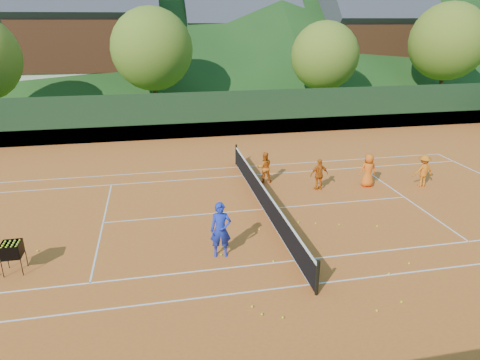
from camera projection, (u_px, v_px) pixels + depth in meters
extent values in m
plane|color=#2A4E18|center=(264.00, 210.00, 17.67)|extent=(400.00, 400.00, 0.00)
cube|color=#C55D20|center=(264.00, 209.00, 17.67)|extent=(40.00, 24.00, 0.02)
imported|color=#1B2EB3|center=(221.00, 230.00, 13.87)|extent=(0.74, 0.53, 1.88)
imported|color=#D66113|center=(264.00, 167.00, 20.35)|extent=(0.76, 0.61, 1.50)
imported|color=#D06012|center=(319.00, 175.00, 19.44)|extent=(0.88, 0.41, 1.46)
imported|color=orange|center=(368.00, 170.00, 19.82)|extent=(0.80, 0.55, 1.57)
imported|color=orange|center=(423.00, 171.00, 19.85)|extent=(1.02, 0.62, 1.54)
sphere|color=#C8E726|center=(38.00, 251.00, 14.41)|extent=(0.07, 0.07, 0.07)
sphere|color=#C8E726|center=(377.00, 226.00, 16.13)|extent=(0.07, 0.07, 0.07)
sphere|color=#C8E726|center=(273.00, 261.00, 13.78)|extent=(0.07, 0.07, 0.07)
sphere|color=#C8E726|center=(409.00, 263.00, 13.66)|extent=(0.07, 0.07, 0.07)
sphere|color=#C8E726|center=(298.00, 222.00, 16.44)|extent=(0.07, 0.07, 0.07)
sphere|color=#C8E726|center=(252.00, 307.00, 11.61)|extent=(0.07, 0.07, 0.07)
sphere|color=#C8E726|center=(221.00, 255.00, 14.17)|extent=(0.07, 0.07, 0.07)
sphere|color=#C8E726|center=(377.00, 311.00, 11.45)|extent=(0.07, 0.07, 0.07)
sphere|color=#C8E726|center=(401.00, 302.00, 11.80)|extent=(0.07, 0.07, 0.07)
sphere|color=#C8E726|center=(316.00, 223.00, 16.34)|extent=(0.07, 0.07, 0.07)
sphere|color=#C8E726|center=(283.00, 317.00, 11.18)|extent=(0.07, 0.07, 0.07)
sphere|color=#C8E726|center=(260.00, 229.00, 15.87)|extent=(0.07, 0.07, 0.07)
sphere|color=#C8E726|center=(339.00, 225.00, 16.25)|extent=(0.07, 0.07, 0.07)
sphere|color=#C8E726|center=(262.00, 314.00, 11.30)|extent=(0.07, 0.07, 0.07)
sphere|color=#C8E726|center=(389.00, 274.00, 13.11)|extent=(0.07, 0.07, 0.07)
cube|color=white|center=(310.00, 284.00, 12.63)|extent=(23.77, 0.06, 0.00)
cube|color=silver|center=(238.00, 167.00, 22.69)|extent=(23.77, 0.06, 0.00)
cube|color=white|center=(295.00, 260.00, 13.89)|extent=(23.77, 0.06, 0.00)
cube|color=silver|center=(243.00, 176.00, 21.44)|extent=(23.77, 0.06, 0.00)
cube|color=silver|center=(103.00, 223.00, 16.47)|extent=(0.06, 8.23, 0.00)
cube|color=white|center=(404.00, 197.00, 18.85)|extent=(0.06, 8.23, 0.00)
cube|color=silver|center=(264.00, 209.00, 17.66)|extent=(12.80, 0.06, 0.00)
cube|color=silver|center=(264.00, 209.00, 17.66)|extent=(0.06, 10.97, 0.00)
cube|color=black|center=(264.00, 199.00, 17.50)|extent=(0.03, 11.97, 0.90)
cube|color=white|center=(264.00, 188.00, 17.34)|extent=(0.05, 11.97, 0.06)
cylinder|color=black|center=(317.00, 278.00, 11.98)|extent=(0.10, 0.10, 1.10)
cylinder|color=black|center=(236.00, 154.00, 22.96)|extent=(0.10, 0.10, 1.10)
cube|color=black|center=(219.00, 114.00, 28.14)|extent=(40.00, 0.05, 3.00)
cube|color=#175321|center=(219.00, 129.00, 28.50)|extent=(40.40, 0.05, 1.00)
cylinder|color=black|center=(2.00, 270.00, 12.88)|extent=(0.02, 0.02, 0.55)
cylinder|color=black|center=(22.00, 268.00, 12.99)|extent=(0.02, 0.02, 0.55)
cylinder|color=black|center=(8.00, 260.00, 13.39)|extent=(0.02, 0.02, 0.55)
cylinder|color=black|center=(27.00, 258.00, 13.49)|extent=(0.02, 0.02, 0.55)
cube|color=black|center=(13.00, 256.00, 13.09)|extent=(0.55, 0.55, 0.02)
cube|color=black|center=(9.00, 254.00, 12.76)|extent=(0.55, 0.02, 0.45)
cube|color=black|center=(14.00, 245.00, 13.26)|extent=(0.55, 0.02, 0.45)
cube|color=black|center=(2.00, 251.00, 12.96)|extent=(0.02, 0.55, 0.45)
cube|color=black|center=(21.00, 249.00, 13.06)|extent=(0.02, 0.55, 0.45)
sphere|color=#CCE526|center=(1.00, 248.00, 12.72)|extent=(0.07, 0.07, 0.07)
sphere|color=#CCE526|center=(3.00, 246.00, 12.84)|extent=(0.07, 0.07, 0.07)
sphere|color=#CCE526|center=(4.00, 244.00, 12.97)|extent=(0.07, 0.07, 0.07)
sphere|color=#CCE526|center=(5.00, 242.00, 13.10)|extent=(0.07, 0.07, 0.07)
sphere|color=#CCE526|center=(6.00, 248.00, 12.74)|extent=(0.07, 0.07, 0.07)
sphere|color=#CCE526|center=(7.00, 245.00, 12.87)|extent=(0.07, 0.07, 0.07)
sphere|color=#CCE526|center=(9.00, 243.00, 13.00)|extent=(0.07, 0.07, 0.07)
sphere|color=#CCE526|center=(10.00, 241.00, 13.12)|extent=(0.07, 0.07, 0.07)
sphere|color=#CCE526|center=(11.00, 247.00, 12.77)|extent=(0.07, 0.07, 0.07)
sphere|color=#CCE526|center=(12.00, 245.00, 12.90)|extent=(0.07, 0.07, 0.07)
sphere|color=#CCE526|center=(14.00, 243.00, 13.02)|extent=(0.07, 0.07, 0.07)
sphere|color=#CCE526|center=(15.00, 241.00, 13.15)|extent=(0.07, 0.07, 0.07)
sphere|color=#CCE526|center=(16.00, 247.00, 12.80)|extent=(0.07, 0.07, 0.07)
sphere|color=#CCE526|center=(17.00, 245.00, 12.92)|extent=(0.07, 0.07, 0.07)
sphere|color=#CCE526|center=(18.00, 242.00, 13.05)|extent=(0.07, 0.07, 0.07)
sphere|color=#CCE526|center=(20.00, 240.00, 13.17)|extent=(0.07, 0.07, 0.07)
cube|color=beige|center=(93.00, 83.00, 42.83)|extent=(12.00, 9.00, 2.88)
cube|color=#381C0F|center=(88.00, 44.00, 41.54)|extent=(12.24, 9.18, 4.48)
cube|color=#3D3D44|center=(85.00, 13.00, 40.54)|extent=(13.80, 9.93, 9.93)
cube|color=beige|center=(241.00, 76.00, 49.54)|extent=(11.00, 8.00, 2.52)
cube|color=#3A1F0F|center=(241.00, 47.00, 48.40)|extent=(11.22, 8.16, 3.92)
cube|color=#414148|center=(241.00, 23.00, 47.50)|extent=(12.65, 8.82, 8.82)
cube|color=beige|center=(369.00, 76.00, 48.43)|extent=(10.00, 8.00, 2.70)
cube|color=#341B0E|center=(372.00, 44.00, 47.22)|extent=(10.20, 8.16, 4.20)
cube|color=#3E3E45|center=(375.00, 18.00, 46.27)|extent=(11.50, 8.82, 8.82)
cylinder|color=#3C2818|center=(155.00, 97.00, 34.77)|extent=(0.36, 0.36, 2.88)
sphere|color=#48761F|center=(152.00, 49.00, 33.45)|extent=(6.40, 6.40, 6.40)
cylinder|color=#412A1A|center=(322.00, 96.00, 36.52)|extent=(0.36, 0.36, 2.52)
sphere|color=#4C761F|center=(325.00, 56.00, 35.36)|extent=(5.60, 5.60, 5.60)
cylinder|color=#3E2618|center=(440.00, 87.00, 39.57)|extent=(0.36, 0.36, 3.06)
sphere|color=#4E741E|center=(448.00, 42.00, 38.16)|extent=(6.80, 6.80, 6.80)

